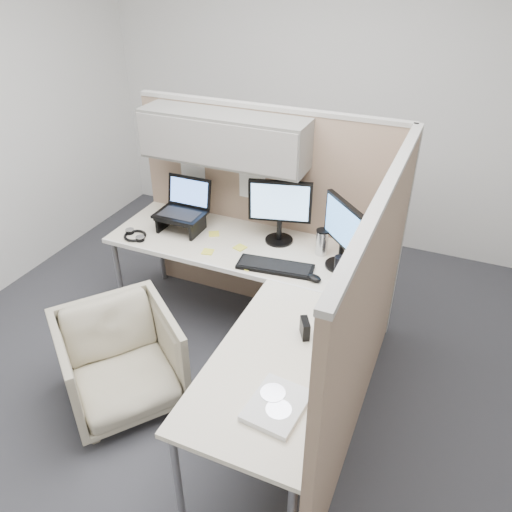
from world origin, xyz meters
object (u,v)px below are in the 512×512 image
at_px(desk, 252,288).
at_px(office_chair, 120,357).
at_px(monitor_left, 280,207).
at_px(keyboard, 275,267).

xyz_separation_m(desk, office_chair, (-0.65, -0.58, -0.33)).
xyz_separation_m(monitor_left, keyboard, (0.11, -0.34, -0.26)).
relative_size(desk, monitor_left, 4.29).
bearing_deg(desk, monitor_left, 93.08).
relative_size(desk, keyboard, 3.97).
bearing_deg(desk, keyboard, 70.16).
height_order(desk, office_chair, desk).
distance_m(monitor_left, keyboard, 0.45).
distance_m(desk, office_chair, 0.94).
bearing_deg(office_chair, monitor_left, 9.80).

